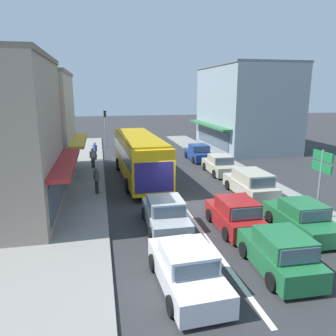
% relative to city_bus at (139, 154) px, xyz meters
% --- Properties ---
extents(ground_plane, '(140.00, 140.00, 0.00)m').
position_rel_city_bus_xyz_m(ground_plane, '(1.68, -6.22, -1.88)').
color(ground_plane, '#2D2D30').
extents(lane_centre_line, '(0.20, 28.00, 0.01)m').
position_rel_city_bus_xyz_m(lane_centre_line, '(1.68, -2.22, -1.88)').
color(lane_centre_line, silver).
rests_on(lane_centre_line, ground).
extents(sidewalk_left, '(5.20, 44.00, 0.14)m').
position_rel_city_bus_xyz_m(sidewalk_left, '(-5.12, -0.22, -1.81)').
color(sidewalk_left, gray).
rests_on(sidewalk_left, ground).
extents(kerb_right, '(2.80, 44.00, 0.12)m').
position_rel_city_bus_xyz_m(kerb_right, '(7.88, -0.22, -1.82)').
color(kerb_right, gray).
rests_on(kerb_right, ground).
extents(shopfront_mid_block, '(8.59, 8.13, 7.71)m').
position_rel_city_bus_xyz_m(shopfront_mid_block, '(-8.50, 2.48, 1.97)').
color(shopfront_mid_block, '#B2A38E').
rests_on(shopfront_mid_block, ground).
extents(building_right_far, '(8.46, 12.23, 9.08)m').
position_rel_city_bus_xyz_m(building_right_far, '(13.17, 11.19, 2.65)').
color(building_right_far, '#84939E').
rests_on(building_right_far, ground).
extents(city_bus, '(3.02, 10.94, 3.23)m').
position_rel_city_bus_xyz_m(city_bus, '(0.00, 0.00, 0.00)').
color(city_bus, yellow).
rests_on(city_bus, ground).
extents(hatchback_queue_gap_filler, '(1.89, 3.74, 1.54)m').
position_rel_city_bus_xyz_m(hatchback_queue_gap_filler, '(3.35, -13.51, -1.17)').
color(hatchback_queue_gap_filler, '#1E6638').
rests_on(hatchback_queue_gap_filler, ground).
extents(sedan_behind_bus_near, '(1.94, 4.22, 1.47)m').
position_rel_city_bus_xyz_m(sedan_behind_bus_near, '(0.13, -8.89, -1.22)').
color(sedan_behind_bus_near, '#9EA3A8').
rests_on(sedan_behind_bus_near, ground).
extents(sedan_adjacent_lane_trail, '(2.05, 4.28, 1.47)m').
position_rel_city_bus_xyz_m(sedan_adjacent_lane_trail, '(-0.14, -13.77, -1.22)').
color(sedan_adjacent_lane_trail, silver).
rests_on(sedan_adjacent_lane_trail, ground).
extents(hatchback_adjacent_lane_lead, '(1.83, 3.70, 1.54)m').
position_rel_city_bus_xyz_m(hatchback_adjacent_lane_lead, '(3.25, -9.74, -1.17)').
color(hatchback_adjacent_lane_lead, maroon).
rests_on(hatchback_adjacent_lane_lead, ground).
extents(parked_sedan_kerb_front, '(1.94, 4.22, 1.47)m').
position_rel_city_bus_xyz_m(parked_sedan_kerb_front, '(6.11, -10.66, -1.22)').
color(parked_sedan_kerb_front, '#1E6638').
rests_on(parked_sedan_kerb_front, ground).
extents(parked_wagon_kerb_second, '(1.95, 4.51, 1.58)m').
position_rel_city_bus_xyz_m(parked_wagon_kerb_second, '(6.26, -5.11, -1.14)').
color(parked_wagon_kerb_second, '#B7B29E').
rests_on(parked_wagon_kerb_second, ground).
extents(parked_sedan_kerb_third, '(1.96, 4.23, 1.47)m').
position_rel_city_bus_xyz_m(parked_sedan_kerb_third, '(6.40, 0.54, -1.22)').
color(parked_sedan_kerb_third, '#B7B29E').
rests_on(parked_sedan_kerb_third, ground).
extents(parked_sedan_kerb_rear, '(1.90, 4.20, 1.47)m').
position_rel_city_bus_xyz_m(parked_sedan_kerb_rear, '(6.26, 5.74, -1.22)').
color(parked_sedan_kerb_rear, navy).
rests_on(parked_sedan_kerb_rear, ground).
extents(traffic_light_downstreet, '(0.33, 0.24, 4.20)m').
position_rel_city_bus_xyz_m(traffic_light_downstreet, '(-2.06, 14.53, 0.97)').
color(traffic_light_downstreet, gray).
rests_on(traffic_light_downstreet, ground).
extents(directional_road_sign, '(0.10, 1.40, 3.60)m').
position_rel_city_bus_xyz_m(directional_road_sign, '(7.67, -9.60, 0.82)').
color(directional_road_sign, gray).
rests_on(directional_road_sign, ground).
extents(pedestrian_with_handbag_near, '(0.59, 0.52, 1.63)m').
position_rel_city_bus_xyz_m(pedestrian_with_handbag_near, '(-3.35, 3.96, -0.81)').
color(pedestrian_with_handbag_near, '#232838').
rests_on(pedestrian_with_handbag_near, sidewalk_left).
extents(pedestrian_browsing_midblock, '(0.39, 0.48, 1.63)m').
position_rel_city_bus_xyz_m(pedestrian_browsing_midblock, '(-3.21, 7.12, -0.81)').
color(pedestrian_browsing_midblock, '#232838').
rests_on(pedestrian_browsing_midblock, sidewalk_left).
extents(pedestrian_far_walker, '(0.37, 0.50, 1.63)m').
position_rel_city_bus_xyz_m(pedestrian_far_walker, '(-3.05, -3.18, -0.81)').
color(pedestrian_far_walker, '#333338').
rests_on(pedestrian_far_walker, sidewalk_left).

